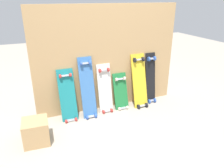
{
  "coord_description": "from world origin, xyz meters",
  "views": [
    {
      "loc": [
        -1.15,
        -2.88,
        1.66
      ],
      "look_at": [
        0.0,
        -0.07,
        0.43
      ],
      "focal_mm": 35.0,
      "sensor_mm": 36.0,
      "label": 1
    }
  ],
  "objects_px": {
    "wooden_crate": "(36,132)",
    "skateboard_green": "(121,93)",
    "skateboard_white": "(105,91)",
    "skateboard_black": "(151,80)",
    "skateboard_blue": "(88,90)",
    "skateboard_teal": "(68,98)",
    "skateboard_yellow": "(140,83)"
  },
  "relations": [
    {
      "from": "skateboard_white",
      "to": "skateboard_green",
      "type": "xyz_separation_m",
      "value": [
        0.26,
        -0.01,
        -0.09
      ]
    },
    {
      "from": "wooden_crate",
      "to": "skateboard_blue",
      "type": "bearing_deg",
      "value": 27.75
    },
    {
      "from": "skateboard_white",
      "to": "skateboard_black",
      "type": "relative_size",
      "value": 0.9
    },
    {
      "from": "skateboard_teal",
      "to": "skateboard_black",
      "type": "xyz_separation_m",
      "value": [
        1.38,
        0.05,
        0.06
      ]
    },
    {
      "from": "skateboard_teal",
      "to": "wooden_crate",
      "type": "xyz_separation_m",
      "value": [
        -0.48,
        -0.42,
        -0.17
      ]
    },
    {
      "from": "skateboard_teal",
      "to": "skateboard_white",
      "type": "distance_m",
      "value": 0.57
    },
    {
      "from": "skateboard_white",
      "to": "wooden_crate",
      "type": "height_order",
      "value": "skateboard_white"
    },
    {
      "from": "skateboard_teal",
      "to": "skateboard_green",
      "type": "height_order",
      "value": "skateboard_teal"
    },
    {
      "from": "skateboard_white",
      "to": "skateboard_yellow",
      "type": "xyz_separation_m",
      "value": [
        0.57,
        -0.04,
        0.05
      ]
    },
    {
      "from": "skateboard_white",
      "to": "skateboard_black",
      "type": "bearing_deg",
      "value": 1.32
    },
    {
      "from": "skateboard_green",
      "to": "wooden_crate",
      "type": "bearing_deg",
      "value": -161.62
    },
    {
      "from": "skateboard_blue",
      "to": "skateboard_black",
      "type": "distance_m",
      "value": 1.09
    },
    {
      "from": "skateboard_blue",
      "to": "skateboard_black",
      "type": "bearing_deg",
      "value": 2.85
    },
    {
      "from": "skateboard_blue",
      "to": "skateboard_white",
      "type": "height_order",
      "value": "skateboard_blue"
    },
    {
      "from": "skateboard_yellow",
      "to": "wooden_crate",
      "type": "bearing_deg",
      "value": -165.94
    },
    {
      "from": "skateboard_green",
      "to": "skateboard_yellow",
      "type": "distance_m",
      "value": 0.34
    },
    {
      "from": "skateboard_teal",
      "to": "skateboard_yellow",
      "type": "distance_m",
      "value": 1.15
    },
    {
      "from": "skateboard_teal",
      "to": "skateboard_white",
      "type": "relative_size",
      "value": 1.0
    },
    {
      "from": "skateboard_green",
      "to": "skateboard_black",
      "type": "distance_m",
      "value": 0.56
    },
    {
      "from": "skateboard_blue",
      "to": "wooden_crate",
      "type": "bearing_deg",
      "value": -152.25
    },
    {
      "from": "wooden_crate",
      "to": "skateboard_teal",
      "type": "bearing_deg",
      "value": 40.83
    },
    {
      "from": "skateboard_teal",
      "to": "skateboard_white",
      "type": "bearing_deg",
      "value": 2.7
    },
    {
      "from": "skateboard_green",
      "to": "skateboard_black",
      "type": "bearing_deg",
      "value": 2.63
    },
    {
      "from": "skateboard_teal",
      "to": "skateboard_white",
      "type": "height_order",
      "value": "skateboard_white"
    },
    {
      "from": "skateboard_black",
      "to": "skateboard_blue",
      "type": "bearing_deg",
      "value": -177.15
    },
    {
      "from": "wooden_crate",
      "to": "skateboard_green",
      "type": "bearing_deg",
      "value": 18.38
    },
    {
      "from": "skateboard_yellow",
      "to": "skateboard_black",
      "type": "height_order",
      "value": "skateboard_yellow"
    },
    {
      "from": "skateboard_teal",
      "to": "wooden_crate",
      "type": "distance_m",
      "value": 0.66
    },
    {
      "from": "skateboard_green",
      "to": "skateboard_black",
      "type": "height_order",
      "value": "skateboard_black"
    },
    {
      "from": "skateboard_white",
      "to": "skateboard_green",
      "type": "distance_m",
      "value": 0.28
    },
    {
      "from": "wooden_crate",
      "to": "skateboard_yellow",
      "type": "bearing_deg",
      "value": 14.06
    },
    {
      "from": "skateboard_white",
      "to": "skateboard_black",
      "type": "distance_m",
      "value": 0.81
    }
  ]
}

